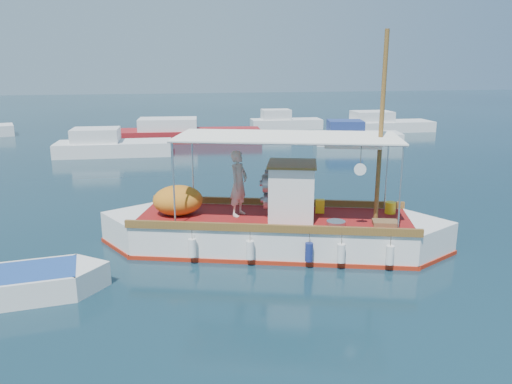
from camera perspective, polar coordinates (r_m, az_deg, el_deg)
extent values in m
plane|color=black|center=(14.98, 4.63, -6.17)|extent=(160.00, 160.00, 0.00)
cube|color=white|center=(14.69, 1.97, -5.04)|extent=(8.23, 4.77, 1.15)
cube|color=white|center=(15.42, -12.71, -4.44)|extent=(2.49, 2.49, 1.15)
cube|color=white|center=(14.97, 17.12, -5.32)|extent=(2.49, 2.49, 1.15)
cube|color=#A3230F|center=(14.80, 1.96, -6.30)|extent=(8.35, 4.88, 0.19)
cube|color=maroon|center=(14.51, 1.99, -2.99)|extent=(8.17, 4.57, 0.06)
cube|color=brown|center=(15.73, 2.31, -1.13)|extent=(7.60, 2.41, 0.21)
cube|color=brown|center=(13.23, 1.62, -4.17)|extent=(7.60, 2.41, 0.21)
cube|color=white|center=(14.27, 4.10, 0.03)|extent=(1.59, 1.66, 1.56)
cube|color=brown|center=(14.09, 4.16, 3.23)|extent=(1.72, 1.79, 0.06)
cylinder|color=slate|center=(13.90, 1.29, 1.00)|extent=(0.37, 0.56, 0.52)
cylinder|color=slate|center=(14.55, 1.50, 1.61)|extent=(0.37, 0.56, 0.52)
cylinder|color=slate|center=(14.37, 1.38, -0.91)|extent=(0.37, 0.56, 0.52)
cylinder|color=brown|center=(14.07, 14.10, 6.99)|extent=(0.16, 0.16, 5.21)
cylinder|color=brown|center=(14.03, 10.62, 5.44)|extent=(1.82, 0.63, 0.08)
cylinder|color=silver|center=(15.68, -7.24, 2.73)|extent=(0.06, 0.06, 2.34)
cylinder|color=silver|center=(13.51, -9.38, 0.76)|extent=(0.06, 0.06, 2.34)
cylinder|color=silver|center=(15.49, 14.72, 2.22)|extent=(0.06, 0.06, 2.34)
cylinder|color=silver|center=(13.29, 16.19, 0.13)|extent=(0.06, 0.06, 2.34)
cube|color=white|center=(13.96, 3.57, 6.35)|extent=(6.61, 4.19, 0.04)
ellipsoid|color=orange|center=(14.82, -8.91, -0.94)|extent=(1.76, 1.61, 0.87)
cube|color=yellow|center=(14.98, 7.32, -1.63)|extent=(0.30, 0.26, 0.42)
cylinder|color=yellow|center=(15.34, 15.10, -1.75)|extent=(0.39, 0.39, 0.35)
cube|color=brown|center=(14.24, 14.54, -3.45)|extent=(0.78, 0.65, 0.12)
cylinder|color=#B2B2B2|center=(13.94, 9.13, -3.54)|extent=(0.65, 0.65, 0.12)
cylinder|color=white|center=(13.07, 11.82, 2.54)|extent=(0.31, 0.12, 0.31)
cylinder|color=white|center=(13.58, -7.30, -6.34)|extent=(0.26, 0.26, 0.50)
cylinder|color=navy|center=(13.26, 6.08, -6.84)|extent=(0.26, 0.26, 0.50)
cylinder|color=white|center=(13.45, 15.05, -6.96)|extent=(0.26, 0.26, 0.50)
imported|color=beige|center=(14.43, -2.00, 0.98)|extent=(0.80, 0.83, 1.91)
cube|color=white|center=(12.91, -19.71, -9.48)|extent=(1.54, 1.54, 0.78)
cube|color=silver|center=(30.85, -15.88, 4.65)|extent=(6.74, 2.68, 1.00)
cube|color=silver|center=(30.85, -17.84, 6.20)|extent=(2.74, 2.15, 0.80)
cube|color=maroon|center=(35.46, -7.56, 6.29)|extent=(10.09, 3.64, 1.00)
cube|color=silver|center=(35.41, -10.03, 7.65)|extent=(4.14, 2.71, 0.80)
cube|color=silver|center=(34.37, 11.50, 5.87)|extent=(5.99, 3.25, 1.00)
cube|color=navy|center=(34.09, 10.16, 7.39)|extent=(2.59, 2.27, 0.80)
cube|color=silver|center=(41.71, 14.49, 7.17)|extent=(7.60, 2.84, 1.00)
cube|color=silver|center=(41.17, 13.12, 8.43)|extent=(3.08, 2.30, 0.80)
cube|color=silver|center=(41.96, 3.46, 7.64)|extent=(5.90, 2.29, 1.00)
cube|color=silver|center=(41.69, 2.29, 8.86)|extent=(2.40, 1.81, 0.80)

